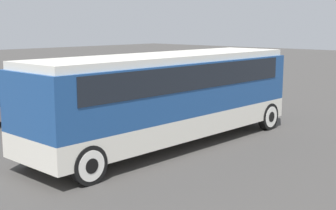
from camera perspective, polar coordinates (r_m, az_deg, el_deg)
The scene contains 3 objects.
ground_plane at distance 15.59m, azimuth 0.00°, elevation -4.93°, with size 120.00×120.00×0.00m, color #423F3D.
tour_bus at distance 15.30m, azimuth 0.25°, elevation 1.74°, with size 10.32×2.67×3.02m.
parked_car_near at distance 25.21m, azimuth -6.47°, elevation 2.26°, with size 4.47×1.80×1.34m.
Camera 1 is at (-11.03, -10.28, 3.96)m, focal length 50.00 mm.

